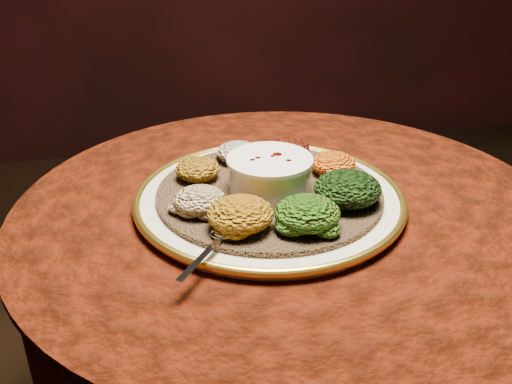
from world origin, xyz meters
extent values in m
cylinder|color=black|center=(0.00, 0.00, 0.34)|extent=(0.12, 0.12, 0.68)
cylinder|color=black|center=(0.00, 0.00, 0.70)|extent=(0.80, 0.80, 0.04)
cylinder|color=#411105|center=(0.00, 0.00, 0.56)|extent=(0.93, 0.93, 0.34)
cylinder|color=#411105|center=(0.00, 0.00, 0.73)|extent=(0.96, 0.96, 0.01)
cylinder|color=silver|center=(-0.03, 0.00, 0.74)|extent=(0.50, 0.50, 0.02)
torus|color=gold|center=(-0.03, 0.00, 0.75)|extent=(0.47, 0.47, 0.01)
cylinder|color=brown|center=(-0.03, 0.00, 0.76)|extent=(0.47, 0.47, 0.01)
cylinder|color=white|center=(-0.03, 0.00, 0.79)|extent=(0.14, 0.14, 0.06)
cylinder|color=white|center=(-0.03, 0.00, 0.82)|extent=(0.15, 0.15, 0.01)
cylinder|color=#611704|center=(-0.03, 0.00, 0.81)|extent=(0.12, 0.12, 0.01)
ellipsoid|color=silver|center=(-0.13, -0.13, 0.77)|extent=(0.05, 0.03, 0.01)
cube|color=silver|center=(-0.17, -0.19, 0.77)|extent=(0.08, 0.11, 0.00)
ellipsoid|color=beige|center=(-0.07, 0.13, 0.78)|extent=(0.08, 0.07, 0.04)
ellipsoid|color=black|center=(0.03, 0.12, 0.78)|extent=(0.09, 0.09, 0.04)
ellipsoid|color=#BB800F|center=(0.09, 0.05, 0.78)|extent=(0.08, 0.08, 0.04)
ellipsoid|color=black|center=(0.08, -0.07, 0.79)|extent=(0.11, 0.11, 0.05)
ellipsoid|color=maroon|center=(0.00, -0.13, 0.79)|extent=(0.10, 0.10, 0.05)
ellipsoid|color=#AC600F|center=(-0.10, -0.11, 0.79)|extent=(0.10, 0.10, 0.05)
ellipsoid|color=maroon|center=(-0.16, -0.05, 0.78)|extent=(0.08, 0.08, 0.04)
ellipsoid|color=#9F6A13|center=(-0.15, 0.07, 0.78)|extent=(0.08, 0.08, 0.04)
camera|label=1|loc=(-0.22, -0.85, 1.21)|focal=40.00mm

